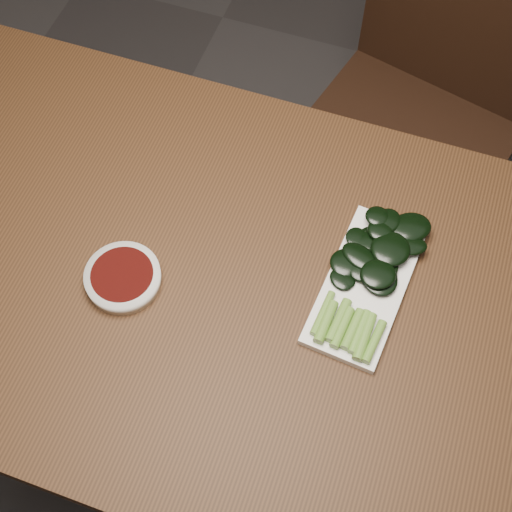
% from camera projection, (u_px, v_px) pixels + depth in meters
% --- Properties ---
extents(ground, '(6.00, 6.00, 0.00)m').
position_uv_depth(ground, '(242.00, 415.00, 1.83)').
color(ground, '#322F2F').
rests_on(ground, ground).
extents(table, '(1.40, 0.80, 0.75)m').
position_uv_depth(table, '(235.00, 301.00, 1.24)').
color(table, '#3F2412').
rests_on(table, ground).
extents(chair_far, '(0.57, 0.57, 0.89)m').
position_uv_depth(chair_far, '(420.00, 109.00, 1.70)').
color(chair_far, black).
rests_on(chair_far, ground).
extents(sauce_bowl, '(0.12, 0.12, 0.03)m').
position_uv_depth(sauce_bowl, '(123.00, 278.00, 1.16)').
color(sauce_bowl, white).
rests_on(sauce_bowl, table).
extents(serving_plate, '(0.15, 0.29, 0.01)m').
position_uv_depth(serving_plate, '(365.00, 285.00, 1.17)').
color(serving_plate, white).
rests_on(serving_plate, table).
extents(gai_lan, '(0.16, 0.30, 0.03)m').
position_uv_depth(gai_lan, '(372.00, 268.00, 1.16)').
color(gai_lan, olive).
rests_on(gai_lan, serving_plate).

